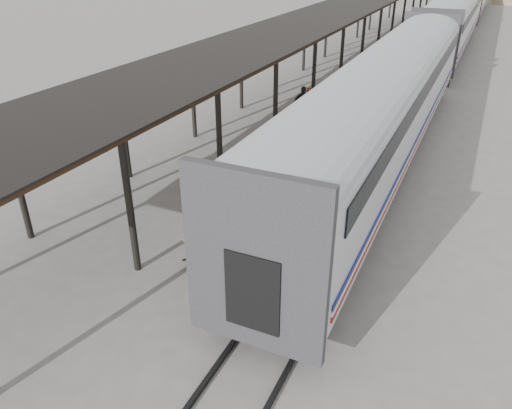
{
  "coord_description": "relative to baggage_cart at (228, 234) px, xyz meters",
  "views": [
    {
      "loc": [
        6.58,
        -11.18,
        8.27
      ],
      "look_at": [
        1.41,
        0.04,
        1.7
      ],
      "focal_mm": 35.0,
      "sensor_mm": 36.0,
      "label": 1
    }
  ],
  "objects": [
    {
      "name": "pedestrian",
      "position": [
        -2.19,
        12.43,
        0.26
      ],
      "size": [
        1.11,
        0.57,
        1.82
      ],
      "primitive_type": "imported",
      "rotation": [
        0.0,
        0.0,
        3.26
      ],
      "color": "black",
      "rests_on": "ground"
    },
    {
      "name": "luggage_tug",
      "position": [
        -2.09,
        13.78,
        -0.07
      ],
      "size": [
        1.18,
        1.6,
        1.27
      ],
      "rotation": [
        0.0,
        0.0,
        0.23
      ],
      "color": "maroon",
      "rests_on": "ground"
    },
    {
      "name": "ground",
      "position": [
        -0.62,
        0.2,
        -0.65
      ],
      "size": [
        160.0,
        160.0,
        0.0
      ],
      "primitive_type": "plane",
      "color": "slate",
      "rests_on": "ground"
    },
    {
      "name": "baggage_cart",
      "position": [
        0.0,
        0.0,
        0.0
      ],
      "size": [
        1.84,
        2.65,
        0.86
      ],
      "rotation": [
        0.0,
        0.0,
        -0.27
      ],
      "color": "brown",
      "rests_on": "ground"
    },
    {
      "name": "rails",
      "position": [
        2.58,
        34.2,
        -0.59
      ],
      "size": [
        1.54,
        150.0,
        0.12
      ],
      "color": "black",
      "rests_on": "ground"
    },
    {
      "name": "suitcase_stack",
      "position": [
        0.0,
        0.35,
        0.4
      ],
      "size": [
        1.37,
        1.16,
        0.56
      ],
      "rotation": [
        0.0,
        0.0,
        -0.27
      ],
      "color": "#333335",
      "rests_on": "baggage_cart"
    },
    {
      "name": "canopy",
      "position": [
        -4.02,
        24.2,
        3.36
      ],
      "size": [
        4.9,
        64.3,
        4.15
      ],
      "color": "#422B19",
      "rests_on": "ground"
    },
    {
      "name": "porter",
      "position": [
        0.25,
        -0.65,
        0.99
      ],
      "size": [
        0.46,
        0.62,
        1.56
      ],
      "primitive_type": "imported",
      "rotation": [
        0.0,
        0.0,
        1.41
      ],
      "color": "navy",
      "rests_on": "baggage_cart"
    },
    {
      "name": "train",
      "position": [
        2.58,
        33.99,
        2.04
      ],
      "size": [
        3.45,
        76.01,
        4.01
      ],
      "color": "silver",
      "rests_on": "ground"
    }
  ]
}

